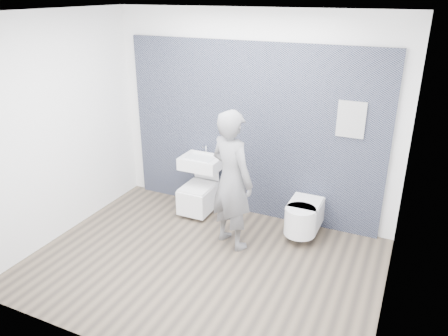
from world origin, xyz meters
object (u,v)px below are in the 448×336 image
at_px(toilet_rounded, 303,217).
at_px(visitor, 232,180).
at_px(toilet_square, 199,196).
at_px(washbasin, 201,162).

distance_m(toilet_rounded, visitor, 1.10).
bearing_deg(toilet_square, toilet_rounded, -1.85).
xyz_separation_m(washbasin, toilet_square, (0.00, -0.08, -0.49)).
distance_m(washbasin, toilet_rounded, 1.60).
height_order(washbasin, toilet_square, washbasin).
bearing_deg(toilet_rounded, washbasin, 175.00).
bearing_deg(toilet_square, washbasin, 90.00).
xyz_separation_m(toilet_square, visitor, (0.76, -0.58, 0.62)).
xyz_separation_m(toilet_square, toilet_rounded, (1.53, -0.05, 0.04)).
distance_m(washbasin, visitor, 1.02).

